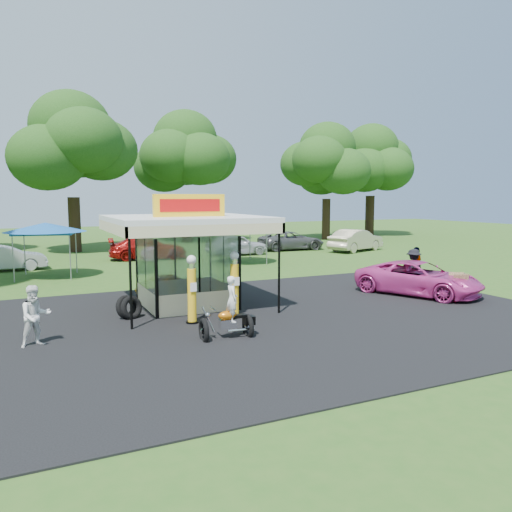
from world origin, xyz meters
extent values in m
plane|color=#2B561B|center=(0.00, 0.00, 0.00)|extent=(120.00, 120.00, 0.00)
cube|color=black|center=(0.00, 2.00, 0.02)|extent=(20.00, 14.00, 0.04)
cube|color=white|center=(-2.00, 5.00, 0.03)|extent=(3.00, 3.00, 0.06)
cube|color=white|center=(-2.00, 5.00, 3.29)|extent=(5.40, 5.40, 0.18)
cube|color=yellow|center=(-2.00, 4.50, 3.78)|extent=(2.60, 0.25, 0.80)
cube|color=red|center=(-2.00, 4.37, 3.78)|extent=(2.21, 0.02, 0.45)
cylinder|color=black|center=(-4.55, 2.45, 1.60)|extent=(0.08, 0.08, 3.20)
cylinder|color=black|center=(0.55, 2.45, 1.60)|extent=(0.08, 0.08, 3.20)
cylinder|color=black|center=(-2.63, 2.41, 0.05)|extent=(0.42, 0.42, 0.09)
cylinder|color=yellow|center=(-2.63, 2.41, 0.95)|extent=(0.28, 0.28, 1.71)
cylinder|color=silver|center=(-2.63, 2.41, 1.90)|extent=(0.19, 0.19, 0.19)
sphere|color=white|center=(-2.63, 2.41, 2.09)|extent=(0.30, 0.30, 0.30)
cube|color=white|center=(-2.63, 2.24, 1.23)|extent=(0.21, 0.02, 0.28)
cylinder|color=black|center=(-0.98, 2.81, 0.05)|extent=(0.42, 0.42, 0.10)
cylinder|color=yellow|center=(-0.98, 2.81, 0.95)|extent=(0.29, 0.29, 1.72)
cylinder|color=silver|center=(-0.98, 2.81, 1.91)|extent=(0.19, 0.19, 0.19)
sphere|color=white|center=(-0.98, 2.81, 2.10)|extent=(0.30, 0.30, 0.30)
cube|color=white|center=(-0.98, 2.64, 1.24)|extent=(0.21, 0.02, 0.29)
torus|color=black|center=(-2.94, 0.39, 0.30)|extent=(0.19, 0.76, 0.75)
torus|color=black|center=(-1.60, 0.31, 0.30)|extent=(0.19, 0.76, 0.75)
cube|color=silver|center=(-2.22, 0.35, 0.45)|extent=(0.50, 0.28, 0.27)
ellipsoid|color=#C3630D|center=(-2.22, 0.35, 0.70)|extent=(0.57, 0.32, 0.27)
cube|color=black|center=(-1.91, 0.33, 0.64)|extent=(0.50, 0.26, 0.09)
cube|color=black|center=(-1.57, 0.31, 0.49)|extent=(0.33, 0.32, 0.25)
cylinder|color=silver|center=(-2.80, 0.38, 0.62)|extent=(0.40, 0.08, 0.80)
cylinder|color=silver|center=(-2.67, 0.37, 0.94)|extent=(0.08, 0.54, 0.04)
sphere|color=silver|center=(-2.82, 0.38, 0.76)|extent=(0.14, 0.14, 0.14)
imported|color=white|center=(-2.09, 0.34, 1.16)|extent=(0.35, 0.51, 1.34)
torus|color=black|center=(-4.28, 3.83, 0.40)|extent=(0.88, 0.67, 0.83)
torus|color=black|center=(-4.42, 4.00, 0.40)|extent=(0.90, 0.75, 0.83)
cube|color=#593819|center=(8.12, 1.42, 0.54)|extent=(0.66, 0.49, 1.07)
cube|color=#593819|center=(8.12, 1.68, 0.54)|extent=(0.66, 0.49, 1.07)
imported|color=yellow|center=(-2.00, 7.20, 0.48)|extent=(2.82, 1.13, 0.96)
imported|color=#D53996|center=(7.41, 2.98, 0.71)|extent=(4.22, 5.61, 1.42)
imported|color=white|center=(-7.25, 1.89, 0.85)|extent=(0.97, 0.84, 1.70)
imported|color=black|center=(8.29, 4.26, 0.89)|extent=(1.30, 0.97, 1.78)
imported|color=gray|center=(9.17, 5.02, 0.88)|extent=(1.12, 0.87, 1.77)
imported|color=silver|center=(-8.36, 18.01, 0.70)|extent=(4.30, 1.70, 1.39)
imported|color=#990E0B|center=(-0.03, 19.83, 0.73)|extent=(5.24, 2.70, 1.45)
imported|color=#B7B6BB|center=(6.16, 19.50, 0.74)|extent=(4.43, 1.91, 1.49)
imported|color=#4E4F51|center=(11.42, 20.99, 0.71)|extent=(5.25, 2.66, 1.42)
imported|color=#B9AF8E|center=(15.40, 18.12, 0.83)|extent=(5.32, 3.38, 1.65)
cylinder|color=gray|center=(-7.68, 15.92, 1.11)|extent=(0.06, 0.06, 2.22)
cylinder|color=gray|center=(-5.10, 15.92, 1.11)|extent=(0.06, 0.06, 2.22)
cylinder|color=gray|center=(-7.68, 13.34, 1.11)|extent=(0.06, 0.06, 2.22)
cylinder|color=gray|center=(-5.10, 13.34, 1.11)|extent=(0.06, 0.06, 2.22)
cube|color=#1957A5|center=(-6.39, 14.63, 2.27)|extent=(2.77, 2.77, 0.11)
cone|color=#1957A5|center=(-6.39, 14.63, 2.56)|extent=(3.99, 3.99, 0.46)
cylinder|color=gray|center=(3.35, 16.74, 1.10)|extent=(0.06, 0.06, 2.21)
cylinder|color=gray|center=(5.91, 16.74, 1.10)|extent=(0.06, 0.06, 2.21)
cylinder|color=gray|center=(3.35, 14.18, 1.10)|extent=(0.06, 0.06, 2.21)
cylinder|color=gray|center=(5.91, 14.18, 1.10)|extent=(0.06, 0.06, 2.21)
cube|color=#1957A5|center=(4.63, 15.46, 2.26)|extent=(2.76, 2.76, 0.11)
cone|color=#1957A5|center=(4.63, 15.46, 2.55)|extent=(3.97, 3.97, 0.46)
cylinder|color=black|center=(-3.89, 26.66, 2.03)|extent=(0.87, 0.87, 4.07)
ellipsoid|color=#1C4513|center=(-3.89, 26.66, 7.32)|extent=(9.76, 9.76, 8.37)
cylinder|color=black|center=(6.07, 30.88, 2.07)|extent=(1.03, 1.03, 4.14)
ellipsoid|color=#1C4513|center=(6.07, 30.88, 7.35)|extent=(9.65, 9.65, 8.27)
cylinder|color=black|center=(19.10, 27.93, 1.96)|extent=(0.78, 0.78, 3.91)
ellipsoid|color=#1C4513|center=(19.10, 27.93, 6.96)|extent=(9.13, 9.13, 7.82)
cylinder|color=black|center=(26.31, 30.52, 2.11)|extent=(0.95, 0.95, 4.22)
ellipsoid|color=#1C4513|center=(26.31, 30.52, 7.39)|extent=(9.52, 9.52, 8.16)
camera|label=1|loc=(-7.45, -12.69, 4.07)|focal=35.00mm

